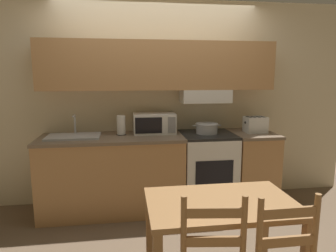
# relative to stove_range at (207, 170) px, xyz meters

# --- Properties ---
(ground_plane) EXTENTS (16.00, 16.00, 0.00)m
(ground_plane) POSITION_rel_stove_range_xyz_m (-0.58, 0.32, -0.46)
(ground_plane) COLOR brown
(wall_back) EXTENTS (5.22, 0.38, 2.55)m
(wall_back) POSITION_rel_stove_range_xyz_m (-0.56, 0.26, 1.02)
(wall_back) COLOR beige
(wall_back) RESTS_ON ground_plane
(lower_counter_main) EXTENTS (1.67, 0.67, 0.92)m
(lower_counter_main) POSITION_rel_stove_range_xyz_m (-1.16, -0.01, 0.00)
(lower_counter_main) COLOR tan
(lower_counter_main) RESTS_ON ground_plane
(lower_counter_right_stub) EXTENTS (0.52, 0.67, 0.92)m
(lower_counter_right_stub) POSITION_rel_stove_range_xyz_m (0.58, -0.01, 0.00)
(lower_counter_right_stub) COLOR tan
(lower_counter_right_stub) RESTS_ON ground_plane
(stove_range) EXTENTS (0.63, 0.64, 0.92)m
(stove_range) POSITION_rel_stove_range_xyz_m (0.00, 0.00, 0.00)
(stove_range) COLOR white
(stove_range) RESTS_ON ground_plane
(cooking_pot) EXTENTS (0.35, 0.28, 0.12)m
(cooking_pot) POSITION_rel_stove_range_xyz_m (-0.01, 0.01, 0.53)
(cooking_pot) COLOR #B7BABF
(cooking_pot) RESTS_ON stove_range
(microwave) EXTENTS (0.51, 0.31, 0.24)m
(microwave) POSITION_rel_stove_range_xyz_m (-0.64, 0.13, 0.58)
(microwave) COLOR white
(microwave) RESTS_ON lower_counter_main
(toaster) EXTENTS (0.27, 0.20, 0.20)m
(toaster) POSITION_rel_stove_range_xyz_m (0.61, -0.01, 0.56)
(toaster) COLOR white
(toaster) RESTS_ON lower_counter_right_stub
(sink_basin) EXTENTS (0.60, 0.37, 0.25)m
(sink_basin) POSITION_rel_stove_range_xyz_m (-1.59, -0.01, 0.48)
(sink_basin) COLOR #B7BABF
(sink_basin) RESTS_ON lower_counter_main
(paper_towel_roll) EXTENTS (0.12, 0.12, 0.23)m
(paper_towel_roll) POSITION_rel_stove_range_xyz_m (-1.05, 0.08, 0.57)
(paper_towel_roll) COLOR black
(paper_towel_roll) RESTS_ON lower_counter_main
(dining_table) EXTENTS (1.03, 0.65, 0.77)m
(dining_table) POSITION_rel_stove_range_xyz_m (-0.35, -1.62, 0.19)
(dining_table) COLOR #9E7042
(dining_table) RESTS_ON ground_plane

